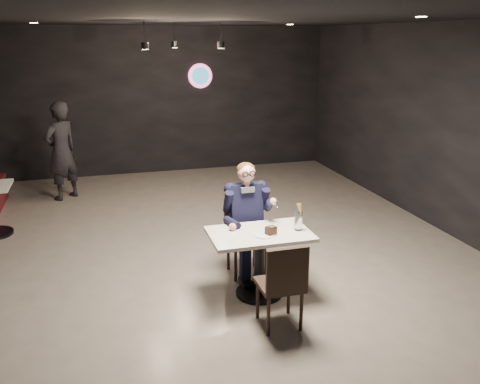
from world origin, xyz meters
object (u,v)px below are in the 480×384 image
object	(u,v)px
chair_far	(245,239)
passerby	(61,151)
main_table	(259,264)
seated_man	(245,218)
sundae_glass	(298,221)
chair_near	(280,283)

from	to	relation	value
chair_far	passerby	bearing A→B (deg)	120.64
main_table	seated_man	bearing A→B (deg)	90.00
sundae_glass	passerby	bearing A→B (deg)	121.40
passerby	chair_near	bearing A→B (deg)	73.06
chair_near	seated_man	xyz separation A→B (m)	(0.00, 1.19, 0.26)
chair_far	sundae_glass	distance (m)	0.83
main_table	chair_near	world-z (taller)	chair_near
main_table	chair_far	size ratio (longest dim) A/B	1.20
passerby	chair_far	bearing A→B (deg)	79.44
main_table	passerby	distance (m)	4.91
chair_near	main_table	bearing A→B (deg)	89.88
chair_near	seated_man	world-z (taller)	seated_man
main_table	sundae_glass	size ratio (longest dim) A/B	5.51
chair_near	seated_man	distance (m)	1.22
main_table	sundae_glass	world-z (taller)	sundae_glass
seated_man	chair_near	bearing A→B (deg)	-90.00
seated_man	passerby	distance (m)	4.41
chair_near	sundae_glass	bearing A→B (deg)	54.33
chair_far	chair_near	world-z (taller)	same
chair_near	chair_far	bearing A→B (deg)	89.88
chair_far	chair_near	bearing A→B (deg)	-90.00
chair_near	passerby	size ratio (longest dim) A/B	0.53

